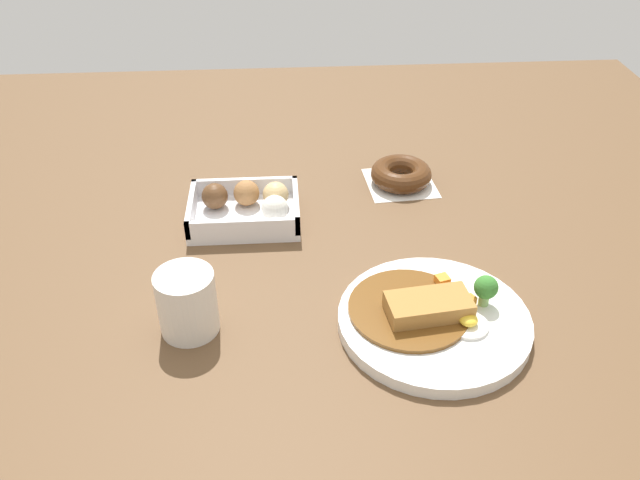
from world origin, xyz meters
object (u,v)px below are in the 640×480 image
Objects in this scene: curry_plate at (433,317)px; coffee_mug at (187,303)px; chocolate_ring_donut at (401,174)px; donut_box at (248,207)px.

coffee_mug reaches higher than curry_plate.
coffee_mug is (0.34, 0.35, 0.03)m from chocolate_ring_donut.
donut_box is 0.29m from chocolate_ring_donut.
curry_plate is at bearing 132.15° from donut_box.
chocolate_ring_donut is at bearing -133.88° from coffee_mug.
chocolate_ring_donut is 0.49m from coffee_mug.
curry_plate is 0.37m from chocolate_ring_donut.
chocolate_ring_donut is 1.43× the size of coffee_mug.
curry_plate is at bearing 86.94° from chocolate_ring_donut.
coffee_mug is at bearing 74.69° from donut_box.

